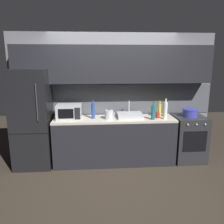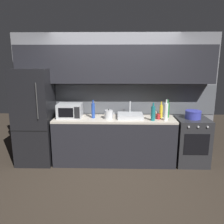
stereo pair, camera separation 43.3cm
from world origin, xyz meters
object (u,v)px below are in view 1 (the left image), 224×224
wine_bottle_teal (153,112)px  mug_red (158,115)px  mug_clear (153,113)px  microwave (69,112)px  oven_range (188,138)px  cooking_pot (190,113)px  refrigerator (32,119)px  kettle (109,115)px  wine_bottle_white (165,110)px  wine_bottle_blue (93,111)px  wine_bottle_yellow (160,110)px  wine_bottle_green (165,109)px

wine_bottle_teal → mug_red: bearing=43.7°
mug_clear → microwave: bearing=-176.1°
mug_clear → oven_range: bearing=-10.5°
cooking_pot → microwave: bearing=179.6°
microwave → cooking_pot: size_ratio=1.57×
refrigerator → kettle: (1.43, -0.06, 0.07)m
oven_range → wine_bottle_white: size_ratio=2.33×
cooking_pot → mug_clear: bearing=169.5°
cooking_pot → wine_bottle_blue: bearing=-179.8°
oven_range → cooking_pot: 0.53m
wine_bottle_teal → wine_bottle_yellow: size_ratio=1.06×
oven_range → kettle: (-1.60, -0.06, 0.53)m
refrigerator → wine_bottle_blue: refrigerator is taller
oven_range → wine_bottle_blue: 1.98m
wine_bottle_white → wine_bottle_yellow: bearing=103.6°
microwave → kettle: 0.75m
oven_range → kettle: kettle is taller
microwave → wine_bottle_green: size_ratio=1.33×
microwave → cooking_pot: microwave is taller
wine_bottle_green → wine_bottle_teal: bearing=-140.2°
wine_bottle_teal → wine_bottle_blue: (-1.11, 0.16, 0.01)m
wine_bottle_green → wine_bottle_white: wine_bottle_white is taller
refrigerator → wine_bottle_yellow: refrigerator is taller
oven_range → mug_clear: bearing=169.5°
wine_bottle_white → mug_red: wine_bottle_white is taller
wine_bottle_yellow → kettle: bearing=-173.0°
kettle → wine_bottle_teal: bearing=-7.6°
wine_bottle_blue → wine_bottle_white: size_ratio=0.91×
refrigerator → wine_bottle_blue: size_ratio=5.20×
kettle → wine_bottle_teal: wine_bottle_teal is taller
wine_bottle_yellow → wine_bottle_white: (0.05, -0.21, 0.04)m
wine_bottle_teal → wine_bottle_white: wine_bottle_white is taller
oven_range → wine_bottle_white: 0.83m
kettle → wine_bottle_green: bearing=7.6°
wine_bottle_green → mug_red: 0.26m
refrigerator → mug_red: refrigerator is taller
kettle → mug_red: 0.93m
wine_bottle_green → wine_bottle_yellow: 0.13m
oven_range → cooking_pot: cooking_pot is taller
kettle → wine_bottle_yellow: wine_bottle_yellow is taller
microwave → cooking_pot: (2.34, -0.02, -0.06)m
wine_bottle_green → mug_clear: wine_bottle_green is taller
mug_red → cooking_pot: bearing=4.9°
wine_bottle_green → wine_bottle_white: bearing=-108.0°
wine_bottle_green → mug_red: bearing=-142.9°
wine_bottle_teal → mug_clear: size_ratio=3.30×
oven_range → cooking_pot: size_ratio=3.06×
oven_range → mug_red: 0.83m
wine_bottle_yellow → oven_range: bearing=-6.2°
wine_bottle_green → wine_bottle_white: (-0.08, -0.24, 0.02)m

